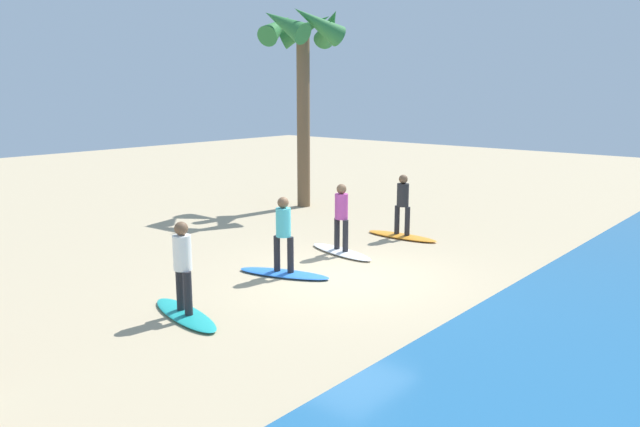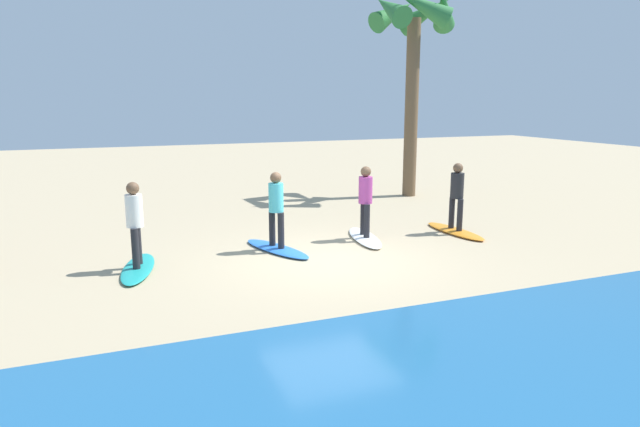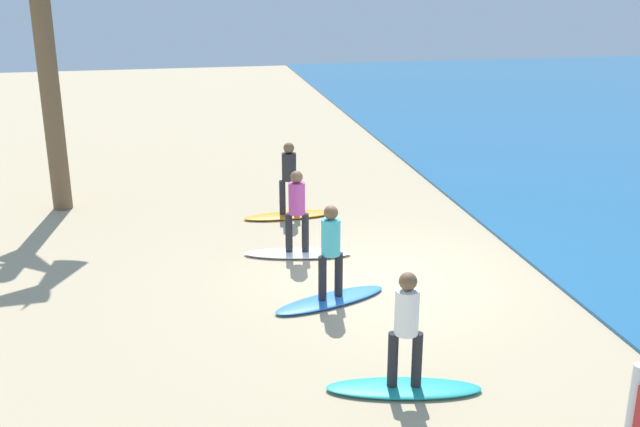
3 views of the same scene
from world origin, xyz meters
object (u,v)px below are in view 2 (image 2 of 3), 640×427
(surfboard_orange, at_px, (455,231))
(surfer_orange, at_px, (457,191))
(surfboard_teal, at_px, (138,268))
(surfboard_blue, at_px, (277,249))
(surfboard_white, at_px, (365,238))
(surfer_blue, at_px, (276,204))
(surfer_teal, at_px, (135,218))
(palm_tree, at_px, (414,30))
(surfer_white, at_px, (365,196))

(surfboard_orange, height_order, surfer_orange, surfer_orange)
(surfer_orange, distance_m, surfboard_teal, 7.58)
(surfboard_orange, distance_m, surfboard_blue, 4.59)
(surfboard_orange, bearing_deg, surfboard_blue, -93.08)
(surfboard_orange, height_order, surfboard_white, same)
(surfer_blue, bearing_deg, surfer_teal, 7.36)
(surfboard_white, relative_size, surfboard_teal, 1.00)
(surfboard_blue, distance_m, palm_tree, 9.69)
(surfer_white, height_order, palm_tree, palm_tree)
(surfboard_teal, distance_m, palm_tree, 11.97)
(surfboard_orange, bearing_deg, surfer_teal, -89.99)
(surfboard_blue, relative_size, surfer_teal, 1.28)
(surfboard_white, bearing_deg, surfer_white, 11.22)
(surfer_white, bearing_deg, surfboard_blue, 4.82)
(surfboard_orange, height_order, surfer_white, surfer_white)
(surfer_orange, height_order, surfboard_blue, surfer_orange)
(surfboard_white, distance_m, surfer_teal, 5.27)
(surfboard_white, xyz_separation_m, palm_tree, (-4.07, -4.89, 5.35))
(surfer_teal, bearing_deg, surfboard_teal, 14.04)
(surfboard_teal, relative_size, palm_tree, 0.31)
(surfboard_blue, distance_m, surfer_blue, 0.99)
(surfboard_orange, bearing_deg, surfboard_white, -98.13)
(surfboard_white, distance_m, palm_tree, 8.31)
(surfboard_blue, height_order, palm_tree, palm_tree)
(surfboard_white, xyz_separation_m, surfboard_blue, (2.22, 0.19, 0.00))
(surfboard_blue, height_order, surfboard_teal, same)
(surfer_white, bearing_deg, surfer_orange, 174.40)
(surfboard_teal, height_order, palm_tree, palm_tree)
(palm_tree, bearing_deg, surfer_teal, 30.63)
(surfer_blue, distance_m, palm_tree, 9.18)
(surfer_orange, bearing_deg, surfboard_orange, -153.43)
(surfboard_white, bearing_deg, palm_tree, 151.47)
(surfer_orange, bearing_deg, surfboard_blue, -0.55)
(surfer_orange, relative_size, surfboard_blue, 0.78)
(surfboard_teal, bearing_deg, surfer_blue, 109.29)
(surfboard_orange, xyz_separation_m, surfer_white, (2.36, -0.23, 0.99))
(surfer_white, relative_size, surfboard_blue, 0.78)
(surfboard_teal, bearing_deg, surfboard_orange, 104.47)
(surfboard_teal, xyz_separation_m, palm_tree, (-9.21, -5.45, 5.35))
(palm_tree, bearing_deg, surfer_orange, 71.60)
(surfer_orange, height_order, surfboard_teal, surfer_orange)
(surfboard_orange, relative_size, palm_tree, 0.31)
(surfboard_white, relative_size, surfer_blue, 1.28)
(surfer_blue, relative_size, palm_tree, 0.24)
(surfer_white, relative_size, surfer_teal, 1.00)
(surfer_white, height_order, surfer_teal, same)
(surfer_teal, bearing_deg, surfboard_blue, -172.64)
(surfboard_orange, relative_size, surfer_white, 1.28)
(surfer_white, height_order, surfboard_teal, surfer_white)
(surfer_white, xyz_separation_m, surfer_teal, (5.15, 0.57, 0.00))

